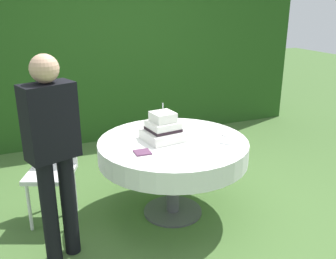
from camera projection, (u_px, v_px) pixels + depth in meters
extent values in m
plane|color=#476B33|center=(173.00, 212.00, 3.61)|extent=(20.00, 20.00, 0.00)
cube|color=#234C19|center=(105.00, 50.00, 5.36)|extent=(5.91, 0.61, 2.51)
cylinder|color=#4C4C51|center=(173.00, 211.00, 3.61)|extent=(0.56, 0.56, 0.02)
cylinder|color=#4C4C51|center=(173.00, 179.00, 3.50)|extent=(0.12, 0.12, 0.71)
cylinder|color=olive|center=(173.00, 142.00, 3.38)|extent=(1.33, 1.33, 0.03)
cylinder|color=white|center=(173.00, 150.00, 3.40)|extent=(1.36, 1.36, 0.18)
cube|color=white|center=(163.00, 135.00, 3.38)|extent=(0.37, 0.37, 0.09)
cube|color=white|center=(163.00, 126.00, 3.35)|extent=(0.28, 0.28, 0.09)
cube|color=black|center=(163.00, 129.00, 3.36)|extent=(0.29, 0.29, 0.02)
cube|color=white|center=(163.00, 117.00, 3.32)|extent=(0.22, 0.22, 0.09)
sphere|color=#C6599E|center=(168.00, 122.00, 3.52)|extent=(0.07, 0.07, 0.07)
cylinder|color=silver|center=(163.00, 108.00, 3.29)|extent=(0.01, 0.01, 0.08)
cylinder|color=white|center=(227.00, 135.00, 3.50)|extent=(0.10, 0.10, 0.01)
cylinder|color=white|center=(226.00, 141.00, 3.33)|extent=(0.15, 0.15, 0.01)
cube|color=#603856|center=(142.00, 152.00, 3.09)|extent=(0.13, 0.13, 0.01)
cylinder|color=white|center=(29.00, 207.00, 3.26)|extent=(0.03, 0.03, 0.45)
cylinder|color=white|center=(66.00, 207.00, 3.26)|extent=(0.03, 0.03, 0.45)
cylinder|color=white|center=(41.00, 190.00, 3.56)|extent=(0.03, 0.03, 0.45)
cylinder|color=white|center=(75.00, 190.00, 3.56)|extent=(0.03, 0.03, 0.45)
cube|color=white|center=(50.00, 174.00, 3.33)|extent=(0.52, 0.52, 0.04)
cube|color=white|center=(54.00, 143.00, 3.43)|extent=(0.38, 0.19, 0.40)
cylinder|color=black|center=(50.00, 212.00, 2.81)|extent=(0.12, 0.12, 0.85)
cylinder|color=black|center=(69.00, 205.00, 2.91)|extent=(0.12, 0.12, 0.85)
cube|color=black|center=(50.00, 122.00, 2.63)|extent=(0.41, 0.31, 0.55)
sphere|color=tan|center=(44.00, 69.00, 2.51)|extent=(0.20, 0.20, 0.20)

